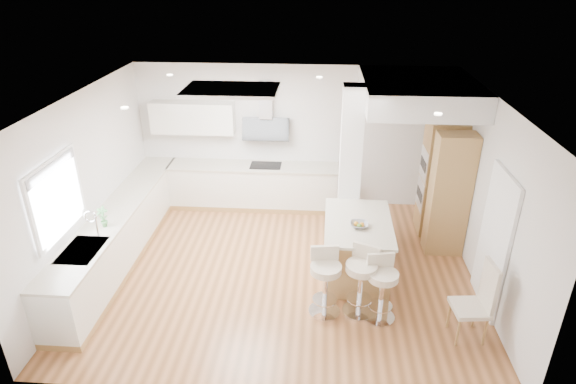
# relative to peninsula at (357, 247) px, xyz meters

# --- Properties ---
(ground) EXTENTS (6.00, 6.00, 0.00)m
(ground) POSITION_rel_peninsula_xyz_m (-1.16, -0.01, -0.47)
(ground) COLOR #AE6F40
(ground) RESTS_ON ground
(ceiling) EXTENTS (6.00, 5.00, 0.02)m
(ceiling) POSITION_rel_peninsula_xyz_m (-1.16, -0.01, -0.47)
(ceiling) COLOR white
(ceiling) RESTS_ON ground
(wall_back) EXTENTS (6.00, 0.04, 2.80)m
(wall_back) POSITION_rel_peninsula_xyz_m (-1.16, 2.49, 0.93)
(wall_back) COLOR silver
(wall_back) RESTS_ON ground
(wall_left) EXTENTS (0.04, 5.00, 2.80)m
(wall_left) POSITION_rel_peninsula_xyz_m (-4.16, -0.01, 0.93)
(wall_left) COLOR silver
(wall_left) RESTS_ON ground
(wall_right) EXTENTS (0.04, 5.00, 2.80)m
(wall_right) POSITION_rel_peninsula_xyz_m (1.84, -0.01, 0.93)
(wall_right) COLOR silver
(wall_right) RESTS_ON ground
(skylight) EXTENTS (4.10, 2.10, 0.06)m
(skylight) POSITION_rel_peninsula_xyz_m (-1.96, 0.59, 2.30)
(skylight) COLOR white
(skylight) RESTS_ON ground
(window_left) EXTENTS (0.06, 1.28, 1.07)m
(window_left) POSITION_rel_peninsula_xyz_m (-4.12, -0.91, 1.22)
(window_left) COLOR white
(window_left) RESTS_ON ground
(doorway_right) EXTENTS (0.05, 1.00, 2.10)m
(doorway_right) POSITION_rel_peninsula_xyz_m (1.81, -0.61, 0.53)
(doorway_right) COLOR #4C453B
(doorway_right) RESTS_ON ground
(counter_left) EXTENTS (0.63, 4.50, 1.35)m
(counter_left) POSITION_rel_peninsula_xyz_m (-3.86, 0.22, -0.01)
(counter_left) COLOR tan
(counter_left) RESTS_ON ground
(counter_back) EXTENTS (3.62, 0.63, 2.50)m
(counter_back) POSITION_rel_peninsula_xyz_m (-2.08, 2.21, 0.22)
(counter_back) COLOR tan
(counter_back) RESTS_ON ground
(pillar) EXTENTS (0.35, 0.35, 2.80)m
(pillar) POSITION_rel_peninsula_xyz_m (-0.11, 0.94, 0.93)
(pillar) COLOR white
(pillar) RESTS_ON ground
(soffit) EXTENTS (1.78, 2.20, 0.40)m
(soffit) POSITION_rel_peninsula_xyz_m (0.94, 1.39, 2.13)
(soffit) COLOR white
(soffit) RESTS_ON ground
(oven_column) EXTENTS (0.63, 1.21, 2.10)m
(oven_column) POSITION_rel_peninsula_xyz_m (1.51, 1.22, 0.58)
(oven_column) COLOR tan
(oven_column) RESTS_ON ground
(peninsula) EXTENTS (1.04, 1.55, 1.00)m
(peninsula) POSITION_rel_peninsula_xyz_m (0.00, 0.00, 0.00)
(peninsula) COLOR tan
(peninsula) RESTS_ON ground
(bar_stool_a) EXTENTS (0.51, 0.51, 1.00)m
(bar_stool_a) POSITION_rel_peninsula_xyz_m (-0.49, -0.98, 0.09)
(bar_stool_a) COLOR silver
(bar_stool_a) RESTS_ON ground
(bar_stool_b) EXTENTS (0.61, 0.61, 1.02)m
(bar_stool_b) POSITION_rel_peninsula_xyz_m (0.00, -0.93, 0.10)
(bar_stool_b) COLOR silver
(bar_stool_b) RESTS_ON ground
(bar_stool_c) EXTENTS (0.51, 0.51, 0.96)m
(bar_stool_c) POSITION_rel_peninsula_xyz_m (0.27, -1.05, 0.07)
(bar_stool_c) COLOR silver
(bar_stool_c) RESTS_ON ground
(dining_chair) EXTENTS (0.48, 0.48, 1.13)m
(dining_chair) POSITION_rel_peninsula_xyz_m (1.47, -1.33, 0.13)
(dining_chair) COLOR beige
(dining_chair) RESTS_ON ground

